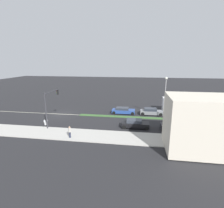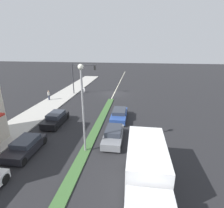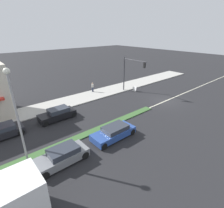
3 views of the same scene
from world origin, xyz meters
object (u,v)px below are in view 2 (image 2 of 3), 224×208
traffic_signal_main (80,73)px  street_lamp (82,99)px  sedan_dark (25,146)px  suv_black (56,119)px  coupe_blue (119,114)px  delivery_truck (147,173)px  pedestrian (49,95)px  warning_aframe_sign (83,91)px  suv_grey (113,135)px

traffic_signal_main → street_lamp: street_lamp is taller
sedan_dark → traffic_signal_main: bearing=-86.6°
suv_black → coupe_blue: (-7.20, -2.48, -0.05)m
traffic_signal_main → delivery_truck: size_ratio=0.75×
pedestrian → suv_black: pedestrian is taller
warning_aframe_sign → suv_grey: bearing=115.5°
traffic_signal_main → coupe_blue: bearing=127.8°
street_lamp → delivery_truck: street_lamp is taller
coupe_blue → traffic_signal_main: bearing=-52.2°
traffic_signal_main → pedestrian: 6.85m
warning_aframe_sign → suv_black: (-1.01, 14.31, 0.22)m
suv_grey → traffic_signal_main: bearing=-62.7°
street_lamp → suv_grey: street_lamp is taller
street_lamp → suv_black: street_lamp is taller
traffic_signal_main → suv_grey: (-8.32, 16.11, -3.27)m
delivery_truck → suv_black: delivery_truck is taller
warning_aframe_sign → coupe_blue: bearing=124.7°
traffic_signal_main → delivery_truck: 24.78m
warning_aframe_sign → sedan_dark: sedan_dark is taller
warning_aframe_sign → sedan_dark: 20.16m
suv_black → coupe_blue: 7.62m
traffic_signal_main → pedestrian: (4.05, 4.66, -2.96)m
suv_black → sedan_dark: suv_black is taller
warning_aframe_sign → street_lamp: bearing=107.3°
warning_aframe_sign → sedan_dark: (-1.01, 20.13, 0.18)m
pedestrian → delivery_truck: (-15.18, 17.35, 0.53)m
traffic_signal_main → warning_aframe_sign: size_ratio=6.69×
traffic_signal_main → delivery_truck: (-11.12, 22.01, -2.43)m
warning_aframe_sign → delivery_truck: bearing=115.5°
coupe_blue → delivery_truck: bearing=103.9°
sedan_dark → coupe_blue: bearing=-130.9°
suv_black → coupe_blue: bearing=-161.0°
suv_grey → sedan_dark: 7.77m
delivery_truck → suv_grey: (2.80, -5.90, -0.84)m
delivery_truck → coupe_blue: 11.65m
suv_grey → suv_black: (7.20, -2.90, 0.01)m
street_lamp → suv_grey: bearing=-137.3°
traffic_signal_main → warning_aframe_sign: bearing=-96.1°
warning_aframe_sign → suv_grey: suv_grey is taller
delivery_truck → sedan_dark: 10.47m
street_lamp → warning_aframe_sign: 20.62m
traffic_signal_main → warning_aframe_sign: 3.65m
delivery_truck → suv_black: bearing=-41.3°
delivery_truck → sedan_dark: size_ratio=1.87×
pedestrian → sedan_dark: size_ratio=0.39×
street_lamp → pedestrian: (10.18, -13.48, -3.83)m
coupe_blue → sedan_dark: bearing=49.1°
warning_aframe_sign → suv_black: size_ratio=0.20×
suv_grey → suv_black: size_ratio=1.01×
sedan_dark → suv_grey: bearing=-157.9°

